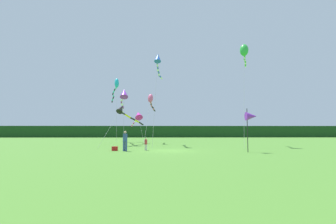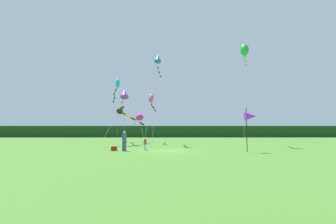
# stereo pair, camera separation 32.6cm
# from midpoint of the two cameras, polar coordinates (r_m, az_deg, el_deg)

# --- Properties ---
(ground_plane) EXTENTS (120.00, 120.00, 0.00)m
(ground_plane) POSITION_cam_midpoint_polar(r_m,az_deg,el_deg) (21.10, -0.13, -9.14)
(ground_plane) COLOR #4C842D
(distant_treeline) EXTENTS (108.00, 2.25, 3.09)m
(distant_treeline) POSITION_cam_midpoint_polar(r_m,az_deg,el_deg) (66.03, -0.81, -4.65)
(distant_treeline) COLOR #193D19
(distant_treeline) RESTS_ON ground
(person_adult) EXTENTS (0.38, 0.38, 1.71)m
(person_adult) POSITION_cam_midpoint_polar(r_m,az_deg,el_deg) (20.97, -10.53, -6.48)
(person_adult) COLOR #334C8C
(person_adult) RESTS_ON ground
(person_child) EXTENTS (0.24, 0.24, 1.10)m
(person_child) POSITION_cam_midpoint_polar(r_m,az_deg,el_deg) (21.59, -5.67, -7.38)
(person_child) COLOR silver
(person_child) RESTS_ON ground
(cooler_box) EXTENTS (0.49, 0.31, 0.37)m
(cooler_box) POSITION_cam_midpoint_polar(r_m,az_deg,el_deg) (21.66, -12.86, -8.41)
(cooler_box) COLOR red
(cooler_box) RESTS_ON ground
(banner_flag_pole) EXTENTS (0.90, 0.70, 3.54)m
(banner_flag_pole) POSITION_cam_midpoint_polar(r_m,az_deg,el_deg) (20.81, 18.61, -1.05)
(banner_flag_pole) COLOR black
(banner_flag_pole) RESTS_ON ground
(kite_black) EXTENTS (3.79, 9.81, 5.03)m
(kite_black) POSITION_cam_midpoint_polar(r_m,az_deg,el_deg) (29.80, -10.58, 0.11)
(kite_black) COLOR #B2B2B2
(kite_black) RESTS_ON ground
(kite_green) EXTENTS (2.89, 7.05, 11.91)m
(kite_green) POSITION_cam_midpoint_polar(r_m,az_deg,el_deg) (30.35, 17.23, 13.51)
(kite_green) COLOR #B2B2B2
(kite_green) RESTS_ON ground
(kite_rainbow) EXTENTS (1.10, 8.39, 6.87)m
(kite_rainbow) POSITION_cam_midpoint_polar(r_m,az_deg,el_deg) (33.41, -4.34, 2.78)
(kite_rainbow) COLOR #B2B2B2
(kite_rainbow) RESTS_ON ground
(kite_cyan) EXTENTS (3.00, 10.27, 10.21)m
(kite_cyan) POSITION_cam_midpoint_polar(r_m,az_deg,el_deg) (40.23, -12.39, 6.03)
(kite_cyan) COLOR #B2B2B2
(kite_cyan) RESTS_ON ground
(kite_purple) EXTENTS (1.89, 9.47, 7.23)m
(kite_purple) POSITION_cam_midpoint_polar(r_m,az_deg,el_deg) (31.32, -10.70, 3.90)
(kite_purple) COLOR #B2B2B2
(kite_purple) RESTS_ON ground
(kite_blue) EXTENTS (1.06, 8.83, 11.04)m
(kite_blue) POSITION_cam_midpoint_polar(r_m,az_deg,el_deg) (29.80, -2.70, 11.97)
(kite_blue) COLOR #B2B2B2
(kite_blue) RESTS_ON ground
(kite_magenta) EXTENTS (2.82, 8.43, 4.82)m
(kite_magenta) POSITION_cam_midpoint_polar(r_m,az_deg,el_deg) (35.16, -7.34, -0.90)
(kite_magenta) COLOR #B2B2B2
(kite_magenta) RESTS_ON ground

